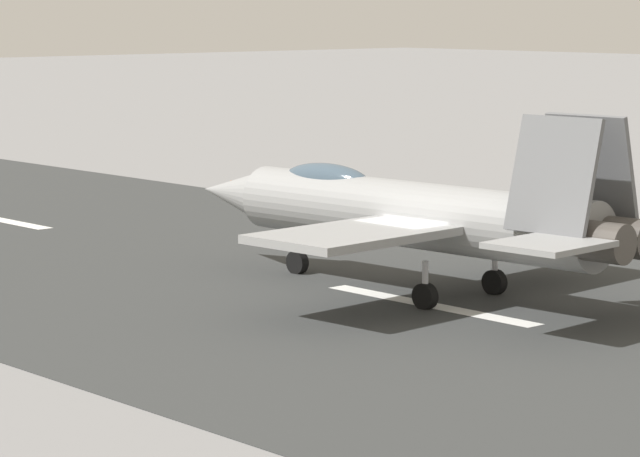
# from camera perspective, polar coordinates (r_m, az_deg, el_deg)

# --- Properties ---
(ground_plane) EXTENTS (400.00, 400.00, 0.00)m
(ground_plane) POSITION_cam_1_polar(r_m,az_deg,el_deg) (45.27, 3.49, -2.74)
(ground_plane) COLOR gray
(runway_strip) EXTENTS (240.00, 26.00, 0.02)m
(runway_strip) POSITION_cam_1_polar(r_m,az_deg,el_deg) (45.25, 3.50, -2.74)
(runway_strip) COLOR #333535
(runway_strip) RESTS_ON ground
(fighter_jet) EXTENTS (17.67, 13.25, 5.67)m
(fighter_jet) POSITION_cam_1_polar(r_m,az_deg,el_deg) (46.30, 3.39, 0.60)
(fighter_jet) COLOR gray
(fighter_jet) RESTS_ON ground
(marker_cone_mid) EXTENTS (0.44, 0.44, 0.55)m
(marker_cone_mid) POSITION_cam_1_polar(r_m,az_deg,el_deg) (59.52, 7.43, 0.11)
(marker_cone_mid) COLOR orange
(marker_cone_mid) RESTS_ON ground
(marker_cone_far) EXTENTS (0.44, 0.44, 0.55)m
(marker_cone_far) POSITION_cam_1_polar(r_m,az_deg,el_deg) (72.25, -3.31, 1.59)
(marker_cone_far) COLOR orange
(marker_cone_far) RESTS_ON ground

